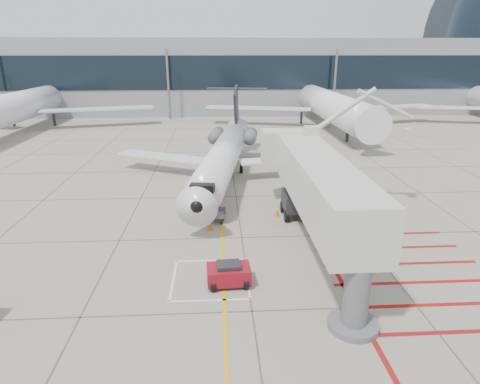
{
  "coord_description": "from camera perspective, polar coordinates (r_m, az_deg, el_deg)",
  "views": [
    {
      "loc": [
        -1.49,
        -19.97,
        11.62
      ],
      "look_at": [
        0.0,
        6.0,
        2.5
      ],
      "focal_mm": 30.0,
      "sensor_mm": 36.0,
      "label": 1
    }
  ],
  "objects": [
    {
      "name": "terminal_building",
      "position": [
        90.82,
        4.16,
        16.36
      ],
      "size": [
        180.0,
        28.0,
        14.0
      ],
      "primitive_type": "cube",
      "color": "gray",
      "rests_on": "ground_plane"
    },
    {
      "name": "cone_nose",
      "position": [
        27.75,
        -4.34,
        -4.85
      ],
      "size": [
        0.41,
        0.41,
        0.57
      ],
      "primitive_type": "cone",
      "color": "#DD4C0B",
      "rests_on": "ground_plane"
    },
    {
      "name": "baggage_cart",
      "position": [
        28.94,
        -3.79,
        -3.29
      ],
      "size": [
        1.8,
        1.31,
        1.04
      ],
      "primitive_type": null,
      "rotation": [
        0.0,
        0.0,
        -0.18
      ],
      "color": "#545458",
      "rests_on": "ground_plane"
    },
    {
      "name": "terminal_glass_band",
      "position": [
        76.87,
        5.55,
        16.54
      ],
      "size": [
        180.0,
        0.1,
        6.0
      ],
      "primitive_type": "cube",
      "color": "black",
      "rests_on": "ground_plane"
    },
    {
      "name": "bg_aircraft_b",
      "position": [
        72.73,
        -28.61,
        13.08
      ],
      "size": [
        39.41,
        43.79,
        13.14
      ],
      "primitive_type": null,
      "color": "silver",
      "rests_on": "ground_plane"
    },
    {
      "name": "pushback_tug",
      "position": [
        21.42,
        -1.62,
        -11.48
      ],
      "size": [
        2.34,
        1.54,
        1.32
      ],
      "primitive_type": null,
      "rotation": [
        0.0,
        0.0,
        0.06
      ],
      "color": "maroon",
      "rests_on": "ground_plane"
    },
    {
      "name": "ground_power_unit",
      "position": [
        29.17,
        11.66,
        -2.86
      ],
      "size": [
        2.34,
        1.88,
        1.62
      ],
      "primitive_type": null,
      "rotation": [
        0.0,
        0.0,
        -0.39
      ],
      "color": "beige",
      "rests_on": "ground_plane"
    },
    {
      "name": "cone_side",
      "position": [
        30.08,
        5.26,
        -2.95
      ],
      "size": [
        0.38,
        0.38,
        0.52
      ],
      "primitive_type": "cone",
      "color": "orange",
      "rests_on": "ground_plane"
    },
    {
      "name": "bg_aircraft_c",
      "position": [
        68.49,
        12.06,
        14.61
      ],
      "size": [
        38.89,
        43.22,
        12.96
      ],
      "primitive_type": null,
      "color": "silver",
      "rests_on": "ground_plane"
    },
    {
      "name": "regional_jet",
      "position": [
        35.05,
        -2.9,
        6.54
      ],
      "size": [
        27.66,
        32.8,
        7.76
      ],
      "primitive_type": null,
      "rotation": [
        0.0,
        0.0,
        -0.15
      ],
      "color": "white",
      "rests_on": "ground_plane"
    },
    {
      "name": "jet_bridge",
      "position": [
        23.34,
        11.55,
        -0.42
      ],
      "size": [
        9.28,
        19.49,
        7.79
      ],
      "primitive_type": null,
      "rotation": [
        0.0,
        0.0,
        -0.0
      ],
      "color": "silver",
      "rests_on": "ground_plane"
    },
    {
      "name": "ground_plane",
      "position": [
        23.16,
        0.86,
        -10.81
      ],
      "size": [
        260.0,
        260.0,
        0.0
      ],
      "primitive_type": "plane",
      "color": "gray",
      "rests_on": "ground"
    }
  ]
}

